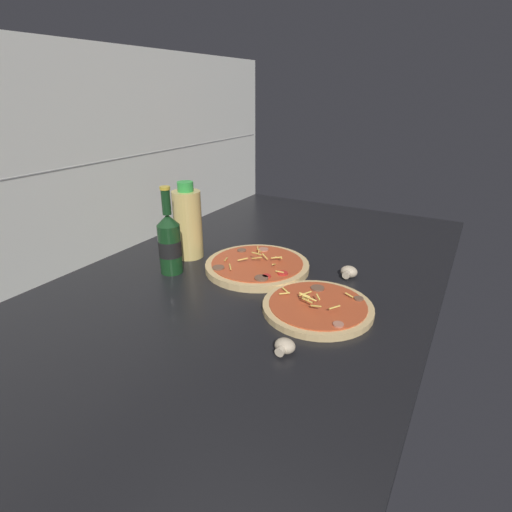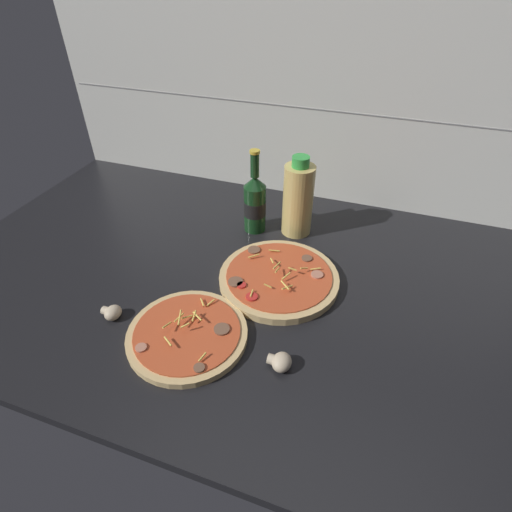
% 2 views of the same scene
% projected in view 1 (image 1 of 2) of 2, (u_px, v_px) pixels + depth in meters
% --- Properties ---
extents(counter_slab, '(1.60, 0.90, 0.03)m').
position_uv_depth(counter_slab, '(254.00, 282.00, 1.06)').
color(counter_slab, black).
rests_on(counter_slab, ground).
extents(tile_backsplash, '(1.60, 0.01, 0.60)m').
position_uv_depth(tile_backsplash, '(118.00, 159.00, 1.16)').
color(tile_backsplash, silver).
rests_on(tile_backsplash, ground).
extents(pizza_near, '(0.25, 0.25, 0.05)m').
position_uv_depth(pizza_near, '(318.00, 307.00, 0.90)').
color(pizza_near, tan).
rests_on(pizza_near, counter_slab).
extents(pizza_far, '(0.29, 0.29, 0.05)m').
position_uv_depth(pizza_far, '(257.00, 266.00, 1.10)').
color(pizza_far, tan).
rests_on(pizza_far, counter_slab).
extents(beer_bottle, '(0.06, 0.06, 0.24)m').
position_uv_depth(beer_bottle, '(170.00, 243.00, 1.06)').
color(beer_bottle, '#143819').
rests_on(beer_bottle, counter_slab).
extents(oil_bottle, '(0.08, 0.08, 0.22)m').
position_uv_depth(oil_bottle, '(188.00, 223.00, 1.15)').
color(oil_bottle, '#D6B766').
rests_on(oil_bottle, counter_slab).
extents(mushroom_left, '(0.04, 0.04, 0.03)m').
position_uv_depth(mushroom_left, '(284.00, 346.00, 0.75)').
color(mushroom_left, beige).
rests_on(mushroom_left, counter_slab).
extents(mushroom_right, '(0.05, 0.04, 0.03)m').
position_uv_depth(mushroom_right, '(349.00, 272.00, 1.05)').
color(mushroom_right, beige).
rests_on(mushroom_right, counter_slab).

